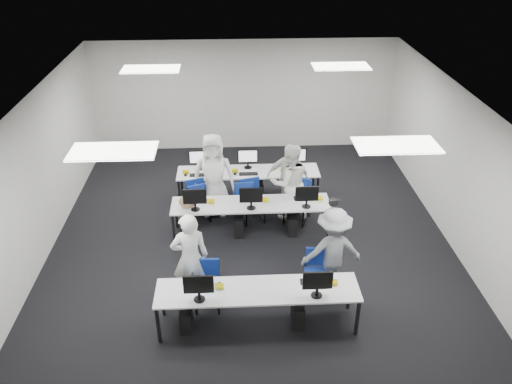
{
  "coord_description": "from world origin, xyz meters",
  "views": [
    {
      "loc": [
        -0.33,
        -8.38,
        5.96
      ],
      "look_at": [
        0.1,
        0.19,
        1.0
      ],
      "focal_mm": 35.0,
      "sensor_mm": 36.0,
      "label": 1
    }
  ],
  "objects_px": {
    "student_2": "(214,175)",
    "photographer": "(332,250)",
    "desk_front": "(258,292)",
    "chair_4": "(296,208)",
    "chair_1": "(316,283)",
    "chair_7": "(298,202)",
    "chair_5": "(196,204)",
    "chair_2": "(198,207)",
    "desk_mid": "(251,206)",
    "chair_0": "(208,293)",
    "student_1": "(290,183)",
    "chair_3": "(252,208)",
    "student_0": "(190,258)",
    "student_3": "(288,178)",
    "chair_6": "(244,202)"
  },
  "relations": [
    {
      "from": "student_3",
      "to": "photographer",
      "type": "bearing_deg",
      "value": -63.36
    },
    {
      "from": "chair_5",
      "to": "student_1",
      "type": "distance_m",
      "value": 2.13
    },
    {
      "from": "chair_1",
      "to": "chair_3",
      "type": "relative_size",
      "value": 0.96
    },
    {
      "from": "desk_mid",
      "to": "chair_4",
      "type": "xyz_separation_m",
      "value": [
        1.0,
        0.46,
        -0.38
      ]
    },
    {
      "from": "chair_1",
      "to": "student_3",
      "type": "distance_m",
      "value": 2.89
    },
    {
      "from": "chair_1",
      "to": "chair_5",
      "type": "height_order",
      "value": "chair_1"
    },
    {
      "from": "student_2",
      "to": "chair_0",
      "type": "bearing_deg",
      "value": -90.66
    },
    {
      "from": "student_2",
      "to": "photographer",
      "type": "bearing_deg",
      "value": -51.0
    },
    {
      "from": "desk_front",
      "to": "student_2",
      "type": "xyz_separation_m",
      "value": [
        -0.76,
        3.47,
        0.25
      ]
    },
    {
      "from": "chair_1",
      "to": "photographer",
      "type": "bearing_deg",
      "value": 42.19
    },
    {
      "from": "student_0",
      "to": "chair_4",
      "type": "bearing_deg",
      "value": -141.12
    },
    {
      "from": "student_1",
      "to": "student_2",
      "type": "distance_m",
      "value": 1.64
    },
    {
      "from": "chair_5",
      "to": "photographer",
      "type": "relative_size",
      "value": 0.52
    },
    {
      "from": "chair_5",
      "to": "chair_4",
      "type": "bearing_deg",
      "value": -28.76
    },
    {
      "from": "desk_front",
      "to": "student_0",
      "type": "xyz_separation_m",
      "value": [
        -1.09,
        0.7,
        0.18
      ]
    },
    {
      "from": "chair_0",
      "to": "student_0",
      "type": "bearing_deg",
      "value": 143.92
    },
    {
      "from": "desk_front",
      "to": "chair_2",
      "type": "relative_size",
      "value": 3.63
    },
    {
      "from": "chair_1",
      "to": "chair_2",
      "type": "height_order",
      "value": "chair_2"
    },
    {
      "from": "chair_2",
      "to": "chair_1",
      "type": "bearing_deg",
      "value": -68.89
    },
    {
      "from": "chair_0",
      "to": "chair_2",
      "type": "relative_size",
      "value": 0.97
    },
    {
      "from": "chair_1",
      "to": "chair_7",
      "type": "distance_m",
      "value": 2.69
    },
    {
      "from": "chair_3",
      "to": "chair_7",
      "type": "relative_size",
      "value": 1.03
    },
    {
      "from": "desk_mid",
      "to": "chair_5",
      "type": "bearing_deg",
      "value": 146.06
    },
    {
      "from": "student_0",
      "to": "student_2",
      "type": "bearing_deg",
      "value": -106.5
    },
    {
      "from": "chair_5",
      "to": "chair_7",
      "type": "xyz_separation_m",
      "value": [
        2.26,
        -0.05,
        0.02
      ]
    },
    {
      "from": "chair_7",
      "to": "chair_5",
      "type": "bearing_deg",
      "value": 165.07
    },
    {
      "from": "chair_1",
      "to": "chair_4",
      "type": "bearing_deg",
      "value": 98.19
    },
    {
      "from": "student_1",
      "to": "chair_1",
      "type": "bearing_deg",
      "value": 85.65
    },
    {
      "from": "student_1",
      "to": "student_2",
      "type": "bearing_deg",
      "value": -18.75
    },
    {
      "from": "chair_3",
      "to": "chair_7",
      "type": "height_order",
      "value": "chair_3"
    },
    {
      "from": "chair_3",
      "to": "student_2",
      "type": "relative_size",
      "value": 0.49
    },
    {
      "from": "student_3",
      "to": "student_2",
      "type": "bearing_deg",
      "value": -163.41
    },
    {
      "from": "chair_2",
      "to": "chair_4",
      "type": "xyz_separation_m",
      "value": [
        2.11,
        -0.17,
        0.02
      ]
    },
    {
      "from": "desk_front",
      "to": "chair_1",
      "type": "relative_size",
      "value": 3.63
    },
    {
      "from": "chair_3",
      "to": "student_1",
      "type": "distance_m",
      "value": 0.99
    },
    {
      "from": "desk_mid",
      "to": "chair_7",
      "type": "relative_size",
      "value": 3.58
    },
    {
      "from": "chair_6",
      "to": "desk_front",
      "type": "bearing_deg",
      "value": -91.41
    },
    {
      "from": "desk_front",
      "to": "chair_3",
      "type": "relative_size",
      "value": 3.49
    },
    {
      "from": "desk_mid",
      "to": "chair_0",
      "type": "xyz_separation_m",
      "value": [
        -0.82,
        -2.11,
        -0.41
      ]
    },
    {
      "from": "student_2",
      "to": "desk_mid",
      "type": "bearing_deg",
      "value": -48.61
    },
    {
      "from": "chair_1",
      "to": "student_2",
      "type": "distance_m",
      "value": 3.42
    },
    {
      "from": "chair_4",
      "to": "chair_7",
      "type": "height_order",
      "value": "chair_4"
    },
    {
      "from": "chair_3",
      "to": "student_3",
      "type": "height_order",
      "value": "student_3"
    },
    {
      "from": "chair_5",
      "to": "photographer",
      "type": "distance_m",
      "value": 3.62
    },
    {
      "from": "chair_1",
      "to": "chair_4",
      "type": "distance_m",
      "value": 2.41
    },
    {
      "from": "student_3",
      "to": "photographer",
      "type": "relative_size",
      "value": 0.99
    },
    {
      "from": "chair_5",
      "to": "student_1",
      "type": "height_order",
      "value": "student_1"
    },
    {
      "from": "photographer",
      "to": "chair_3",
      "type": "bearing_deg",
      "value": -66.06
    },
    {
      "from": "chair_0",
      "to": "student_0",
      "type": "xyz_separation_m",
      "value": [
        -0.27,
        0.21,
        0.59
      ]
    },
    {
      "from": "desk_front",
      "to": "chair_4",
      "type": "bearing_deg",
      "value": 71.98
    }
  ]
}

